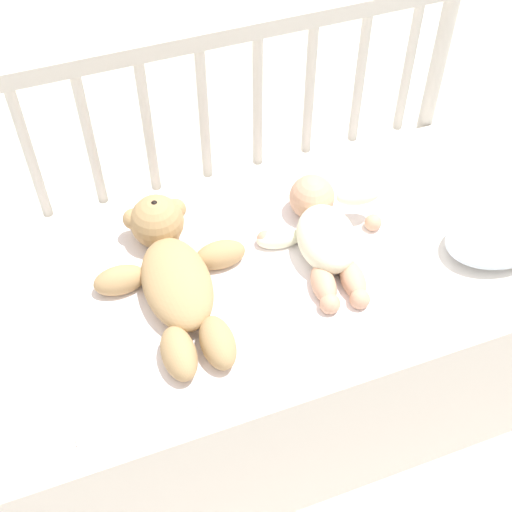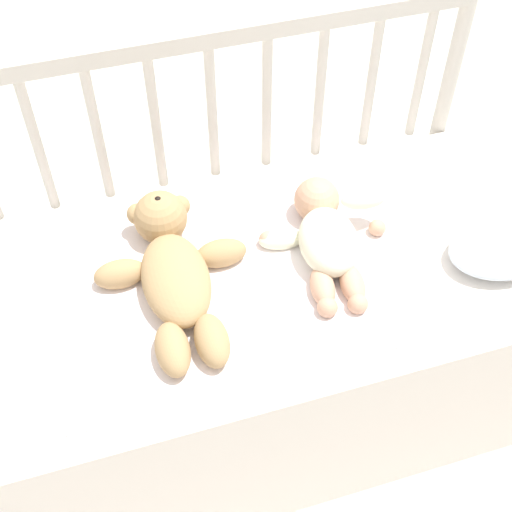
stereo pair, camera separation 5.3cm
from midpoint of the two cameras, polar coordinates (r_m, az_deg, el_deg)
ground_plane at (r=1.87m, az=-0.81°, el=-11.62°), size 12.00×12.00×0.00m
crib_mattress at (r=1.65m, az=-0.91°, el=-7.27°), size 1.17×0.60×0.51m
crib_rail at (r=1.58m, az=-5.05°, el=9.33°), size 1.17×0.04×0.88m
blanket at (r=1.43m, az=-1.97°, el=-1.64°), size 0.78×0.50×0.01m
teddy_bear at (r=1.40m, az=-7.71°, el=-1.28°), size 0.31×0.42×0.11m
baby at (r=1.46m, az=4.42°, el=1.85°), size 0.28×0.33×0.10m
small_pillow at (r=1.54m, az=17.97°, el=1.47°), size 0.24×0.16×0.06m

